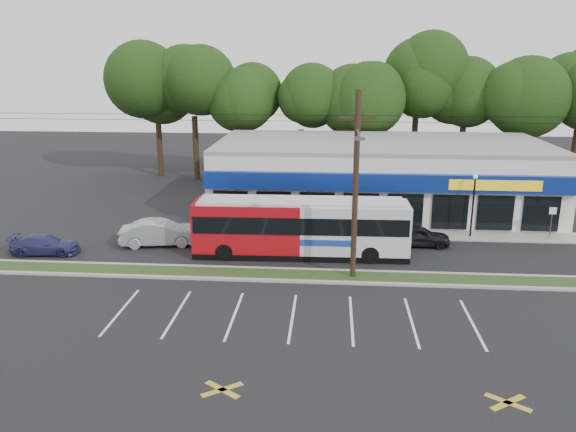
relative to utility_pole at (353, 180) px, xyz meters
The scene contains 16 objects.
ground 6.18m from the utility_pole, 161.89° to the right, with size 120.00×120.00×0.00m, color black.
grass_strip 6.06m from the utility_pole, behind, with size 40.00×1.60×0.12m, color #233C18.
curb_south 6.10m from the utility_pole, 164.67° to the right, with size 40.00×0.25×0.14m, color #9E9E93.
curb_north 6.12m from the utility_pole, 161.93° to the left, with size 40.00×0.25×0.14m, color #9E9E93.
sidewalk 9.93m from the utility_pole, 74.97° to the left, with size 32.00×2.20×0.10m, color #9E9E93.
strip_mall 15.47m from the utility_pole, 79.90° to the left, with size 25.00×12.55×5.30m.
utility_pole is the anchor object (origin of this frame).
lamp_post 11.67m from the utility_pole, 43.95° to the left, with size 0.30×0.30×4.25m.
sign_post 15.71m from the utility_pole, 30.15° to the left, with size 0.45×0.10×2.23m.
tree_line 25.28m from the utility_pole, 87.33° to the left, with size 46.76×6.76×11.83m.
metrobus 5.81m from the utility_pole, 128.41° to the left, with size 12.80×2.96×3.42m.
car_dark 8.77m from the utility_pole, 52.69° to the left, with size 1.57×3.90×1.33m, color black.
car_silver 13.55m from the utility_pole, 158.24° to the left, with size 1.71×4.91×1.62m, color #97999E.
car_blue 19.09m from the utility_pole, behind, with size 1.65×4.05×1.18m, color navy.
pedestrian_a 6.84m from the utility_pole, 89.29° to the left, with size 0.61×0.40×1.66m, color silver.
pedestrian_b 8.79m from the utility_pole, 95.33° to the left, with size 0.87×0.67×1.78m, color beige.
Camera 1 is at (1.74, -27.43, 11.50)m, focal length 35.00 mm.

